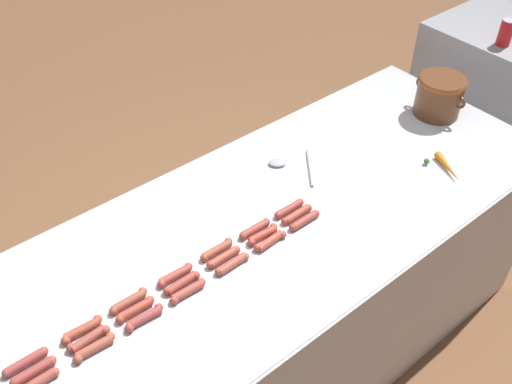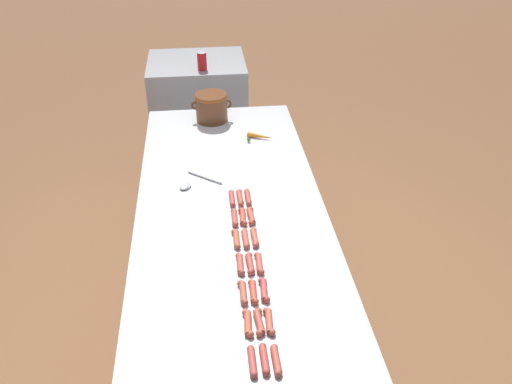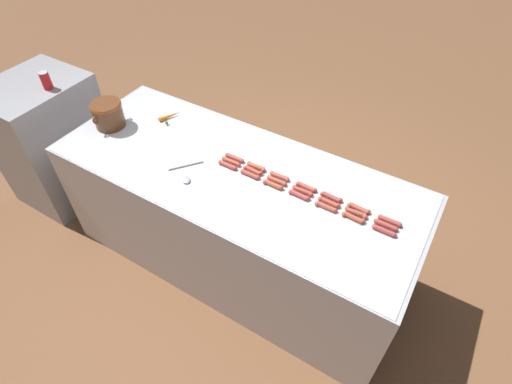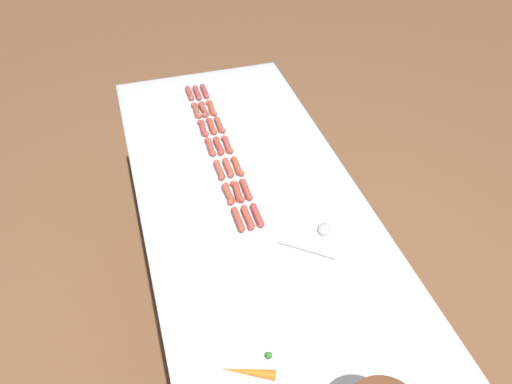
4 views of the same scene
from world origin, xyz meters
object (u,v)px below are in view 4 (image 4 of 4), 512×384
object	(u,v)px
hot_dog_4	(237,166)
hot_dog_7	(197,93)
hot_dog_14	(190,93)
hot_dog_15	(196,110)
carrot	(249,371)
hot_dog_2	(219,125)
hot_dog_12	(237,192)
hot_dog_11	(228,168)
hot_dog_13	(248,218)
hot_dog_6	(257,215)
hot_dog_0	(205,91)
hot_dog_10	(219,146)
hot_dog_20	(238,220)
hot_dog_8	(204,109)
hot_dog_5	(246,189)
serving_spoon	(319,236)
hot_dog_19	(228,194)
hot_dog_17	(210,147)
hot_dog_18	(219,170)
hot_dog_16	(203,128)
hot_dog_1	(211,108)
hot_dog_3	(227,144)
hot_dog_9	(211,126)

from	to	relation	value
hot_dog_4	hot_dog_7	world-z (taller)	same
hot_dog_14	hot_dog_15	xyz separation A→B (m)	(-0.00, 0.18, 0.00)
carrot	hot_dog_2	bearing A→B (deg)	-99.60
hot_dog_12	hot_dog_14	xyz separation A→B (m)	(0.04, -0.84, 0.00)
hot_dog_11	carrot	size ratio (longest dim) A/B	0.78
hot_dog_13	hot_dog_6	bearing A→B (deg)	-176.02
carrot	hot_dog_0	bearing A→B (deg)	-97.64
hot_dog_10	hot_dog_20	bearing A→B (deg)	85.42
hot_dog_8	hot_dog_13	bearing A→B (deg)	90.07
hot_dog_0	hot_dog_5	distance (m)	0.83
hot_dog_4	serving_spoon	size ratio (longest dim) A/B	0.57
hot_dog_5	serving_spoon	size ratio (longest dim) A/B	0.57
hot_dog_10	carrot	size ratio (longest dim) A/B	0.78
hot_dog_13	hot_dog_19	size ratio (longest dim) A/B	1.00
hot_dog_6	hot_dog_17	distance (m)	0.51
hot_dog_6	hot_dog_18	distance (m)	0.33
hot_dog_15	hot_dog_19	bearing A→B (deg)	89.93
hot_dog_12	hot_dog_18	bearing A→B (deg)	-76.49
hot_dog_10	hot_dog_16	world-z (taller)	same
hot_dog_1	hot_dog_17	distance (m)	0.33
hot_dog_4	hot_dog_8	distance (m)	0.50
hot_dog_8	hot_dog_5	bearing A→B (deg)	93.51
carrot	hot_dog_1	bearing A→B (deg)	-98.45
hot_dog_1	hot_dog_6	distance (m)	0.82
hot_dog_8	hot_dog_19	distance (m)	0.66
hot_dog_3	hot_dog_14	bearing A→B (deg)	-80.97
hot_dog_7	hot_dog_4	bearing A→B (deg)	93.74
hot_dog_2	hot_dog_11	bearing A→B (deg)	83.15
hot_dog_0	hot_dog_5	world-z (taller)	same
hot_dog_15	carrot	distance (m)	1.47
hot_dog_3	hot_dog_19	xyz separation A→B (m)	(0.08, 0.34, 0.00)
serving_spoon	hot_dog_17	bearing A→B (deg)	-67.50
hot_dog_5	hot_dog_13	distance (m)	0.17
hot_dog_7	hot_dog_14	size ratio (longest dim) A/B	1.00
serving_spoon	hot_dog_19	bearing A→B (deg)	-49.87
hot_dog_4	hot_dog_10	world-z (taller)	same
hot_dog_9	hot_dog_16	bearing A→B (deg)	7.61
hot_dog_4	hot_dog_15	distance (m)	0.51
hot_dog_2	hot_dog_20	world-z (taller)	same
hot_dog_2	hot_dog_20	distance (m)	0.67
hot_dog_0	carrot	world-z (taller)	carrot
hot_dog_8	carrot	size ratio (longest dim) A/B	0.78
hot_dog_1	hot_dog_15	xyz separation A→B (m)	(0.08, -0.00, 0.00)
hot_dog_7	hot_dog_17	distance (m)	0.49
hot_dog_7	hot_dog_20	xyz separation A→B (m)	(0.04, 0.99, 0.00)
hot_dog_9	hot_dog_18	size ratio (longest dim) A/B	1.00
hot_dog_7	hot_dog_17	size ratio (longest dim) A/B	1.00
hot_dog_8	hot_dog_19	world-z (taller)	same
hot_dog_8	hot_dog_16	size ratio (longest dim) A/B	1.00
hot_dog_16	carrot	size ratio (longest dim) A/B	0.78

